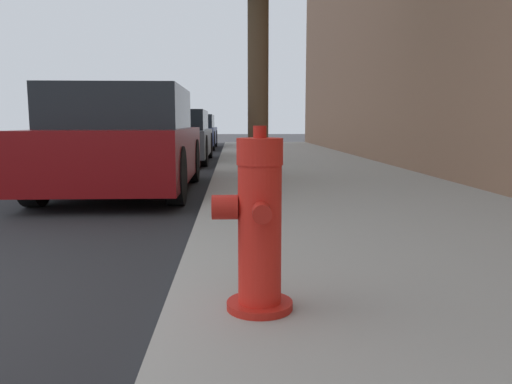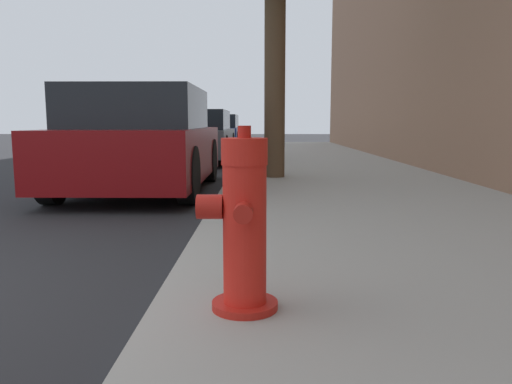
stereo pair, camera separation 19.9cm
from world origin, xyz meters
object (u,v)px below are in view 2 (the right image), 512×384
object	(u,v)px
parked_car_mid	(196,136)
parked_car_far	(215,132)
fire_hydrant	(243,227)
parked_car_near	(142,142)

from	to	relation	value
parked_car_mid	parked_car_far	world-z (taller)	parked_car_mid
fire_hydrant	parked_car_near	world-z (taller)	parked_car_near
parked_car_near	fire_hydrant	bearing A→B (deg)	-71.49
fire_hydrant	parked_car_near	size ratio (longest dim) A/B	0.22
parked_car_mid	parked_car_far	size ratio (longest dim) A/B	1.01
fire_hydrant	parked_car_near	bearing A→B (deg)	108.51
parked_car_mid	parked_car_near	bearing A→B (deg)	-90.66
parked_car_mid	parked_car_far	distance (m)	6.30
parked_car_near	parked_car_mid	distance (m)	5.42
parked_car_far	parked_car_near	bearing A→B (deg)	-89.74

